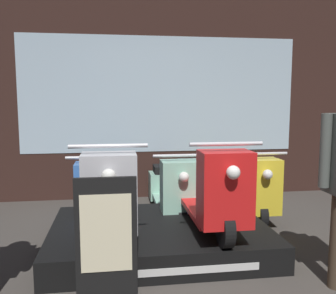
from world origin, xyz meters
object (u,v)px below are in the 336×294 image
object	(u,v)px
scooter_display_left	(110,193)
scooter_backrow_0	(98,192)
scooter_backrow_1	(172,189)
scooter_display_right	(207,190)
scooter_backrow_2	(242,187)
price_sign_board	(106,241)

from	to	relation	value
scooter_display_left	scooter_backrow_0	distance (m)	1.10
scooter_display_left	scooter_backrow_1	size ratio (longest dim) A/B	1.00
scooter_display_right	scooter_backrow_0	world-z (taller)	scooter_display_right
scooter_backrow_2	price_sign_board	bearing A→B (deg)	-130.76
scooter_display_left	scooter_display_right	xyz separation A→B (m)	(0.95, 0.00, 0.00)
scooter_display_right	scooter_backrow_1	size ratio (longest dim) A/B	1.00
scooter_backrow_0	scooter_backrow_1	xyz separation A→B (m)	(0.92, 0.00, 0.00)
scooter_display_left	scooter_backrow_0	size ratio (longest dim) A/B	1.00
price_sign_board	scooter_backrow_0	bearing A→B (deg)	93.92
scooter_display_left	scooter_backrow_1	bearing A→B (deg)	54.16
price_sign_board	scooter_backrow_2	bearing A→B (deg)	49.24
scooter_backrow_0	scooter_backrow_2	xyz separation A→B (m)	(1.84, 0.00, 0.00)
scooter_backrow_1	scooter_backrow_0	bearing A→B (deg)	180.00
scooter_backrow_1	scooter_backrow_2	world-z (taller)	same
scooter_backrow_1	scooter_display_right	bearing A→B (deg)	-80.08
scooter_display_left	scooter_backrow_0	bearing A→B (deg)	98.54
scooter_backrow_1	price_sign_board	bearing A→B (deg)	-111.64
scooter_backrow_1	scooter_backrow_2	distance (m)	0.92
scooter_display_right	price_sign_board	xyz separation A→B (m)	(-0.97, -0.92, -0.12)
scooter_backrow_0	scooter_backrow_1	distance (m)	0.92
scooter_display_right	scooter_backrow_0	distance (m)	1.55
scooter_display_right	scooter_backrow_1	xyz separation A→B (m)	(-0.18, 1.06, -0.25)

